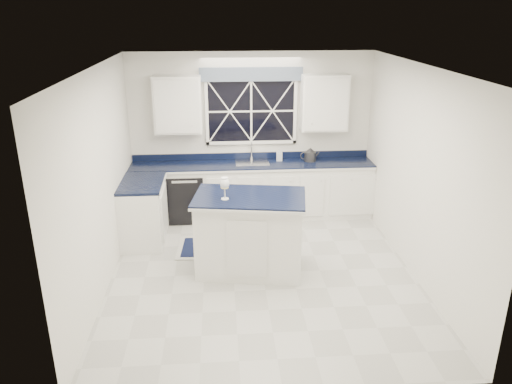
{
  "coord_description": "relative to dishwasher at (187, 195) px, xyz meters",
  "views": [
    {
      "loc": [
        -0.53,
        -5.88,
        3.36
      ],
      "look_at": [
        -0.06,
        0.4,
        1.01
      ],
      "focal_mm": 35.0,
      "sensor_mm": 36.0,
      "label": 1
    }
  ],
  "objects": [
    {
      "name": "window",
      "position": [
        1.1,
        0.25,
        1.42
      ],
      "size": [
        1.65,
        0.09,
        1.26
      ],
      "color": "black",
      "rests_on": "ground"
    },
    {
      "name": "rug",
      "position": [
        0.54,
        -1.18,
        -0.4
      ],
      "size": [
        1.29,
        0.83,
        0.02
      ],
      "rotation": [
        0.0,
        0.0,
        -0.06
      ],
      "color": "#AEAEA9",
      "rests_on": "ground"
    },
    {
      "name": "ground",
      "position": [
        1.1,
        -1.95,
        -0.41
      ],
      "size": [
        4.5,
        4.5,
        0.0
      ],
      "primitive_type": "plane",
      "color": "#B4B4AF",
      "rests_on": "ground"
    },
    {
      "name": "back_wall",
      "position": [
        1.1,
        0.3,
        0.94
      ],
      "size": [
        4.0,
        0.1,
        2.7
      ],
      "primitive_type": "cube",
      "color": "silver",
      "rests_on": "ground"
    },
    {
      "name": "soap_bottle",
      "position": [
        1.56,
        0.11,
        0.63
      ],
      "size": [
        0.1,
        0.1,
        0.21
      ],
      "primitive_type": "imported",
      "rotation": [
        0.0,
        0.0,
        -0.05
      ],
      "color": "silver",
      "rests_on": "countertop"
    },
    {
      "name": "countertop",
      "position": [
        1.1,
        0.0,
        0.51
      ],
      "size": [
        3.98,
        0.64,
        0.04
      ],
      "primitive_type": "cube",
      "color": "black",
      "rests_on": "base_cabinets"
    },
    {
      "name": "upper_cabinets",
      "position": [
        1.1,
        0.13,
        1.49
      ],
      "size": [
        3.1,
        0.34,
        0.9
      ],
      "color": "silver",
      "rests_on": "ground"
    },
    {
      "name": "island",
      "position": [
        0.94,
        -1.83,
        0.13
      ],
      "size": [
        1.55,
        1.07,
        1.07
      ],
      "rotation": [
        0.0,
        0.0,
        -0.16
      ],
      "color": "silver",
      "rests_on": "ground"
    },
    {
      "name": "faucet",
      "position": [
        1.1,
        0.19,
        0.69
      ],
      "size": [
        0.05,
        0.2,
        0.3
      ],
      "color": "silver",
      "rests_on": "countertop"
    },
    {
      "name": "base_cabinets",
      "position": [
        0.77,
        -0.17,
        0.04
      ],
      "size": [
        3.99,
        1.6,
        0.9
      ],
      "color": "silver",
      "rests_on": "ground"
    },
    {
      "name": "dishwasher",
      "position": [
        0.0,
        0.0,
        0.0
      ],
      "size": [
        0.6,
        0.58,
        0.82
      ],
      "primitive_type": "cube",
      "color": "black",
      "rests_on": "ground"
    },
    {
      "name": "wine_glass",
      "position": [
        0.62,
        -1.92,
        0.86
      ],
      "size": [
        0.12,
        0.12,
        0.29
      ],
      "color": "white",
      "rests_on": "island"
    },
    {
      "name": "kettle",
      "position": [
        2.06,
        0.06,
        0.63
      ],
      "size": [
        0.32,
        0.2,
        0.23
      ],
      "rotation": [
        0.0,
        0.0,
        -0.04
      ],
      "color": "#2F2F32",
      "rests_on": "countertop"
    }
  ]
}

